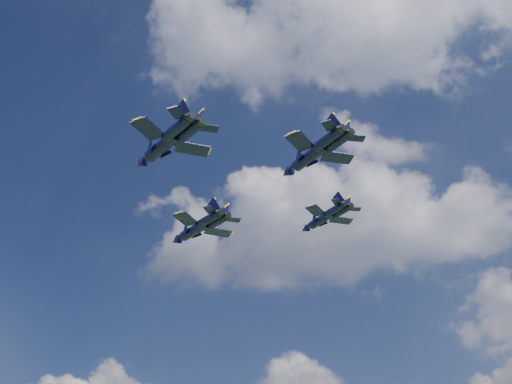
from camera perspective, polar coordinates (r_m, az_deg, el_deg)
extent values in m
cylinder|color=black|center=(124.05, -5.43, -3.36)|extent=(9.41, 6.78, 1.96)
cone|color=black|center=(128.65, -7.14, -4.33)|extent=(3.39, 3.06, 1.85)
ellipsoid|color=brown|center=(126.93, -6.40, -3.68)|extent=(3.22, 2.54, 0.89)
cube|color=black|center=(120.48, -6.28, -2.40)|extent=(3.61, 5.41, 0.20)
cube|color=black|center=(124.60, -3.38, -3.59)|extent=(5.72, 5.27, 0.20)
cube|color=black|center=(116.96, -4.16, -1.57)|extent=(1.79, 2.71, 0.15)
cube|color=black|center=(120.04, -2.04, -2.47)|extent=(3.09, 2.74, 0.15)
cube|color=black|center=(119.19, -3.78, -1.35)|extent=(3.12, 1.86, 3.28)
cube|color=black|center=(120.48, -2.89, -1.73)|extent=(2.43, 2.34, 3.28)
cylinder|color=black|center=(102.04, -8.29, 4.09)|extent=(9.69, 7.42, 2.06)
cone|color=black|center=(106.86, -10.20, 2.48)|extent=(3.55, 3.26, 1.94)
ellipsoid|color=brown|center=(105.11, -9.37, 3.44)|extent=(3.34, 2.75, 0.94)
cube|color=black|center=(98.82, -9.59, 5.55)|extent=(3.98, 5.75, 0.21)
cube|color=black|center=(102.18, -5.66, 3.83)|extent=(6.01, 5.41, 0.21)
cube|color=black|center=(95.06, -7.09, 7.02)|extent=(1.98, 2.90, 0.16)
cube|color=black|center=(97.59, -4.18, 5.67)|extent=(3.22, 2.81, 0.16)
cube|color=black|center=(97.35, -6.49, 7.10)|extent=(3.22, 1.97, 3.44)
cube|color=black|center=(98.41, -5.27, 6.54)|extent=(2.44, 2.54, 3.44)
cylinder|color=black|center=(120.72, 5.90, -2.42)|extent=(7.25, 6.05, 1.58)
cone|color=black|center=(124.05, 4.35, -3.35)|extent=(2.72, 2.57, 1.49)
ellipsoid|color=brown|center=(122.83, 5.00, -2.76)|extent=(2.52, 2.21, 0.72)
cube|color=black|center=(117.72, 5.31, -1.65)|extent=(3.27, 4.50, 0.16)
cube|color=black|center=(121.53, 7.57, -2.52)|extent=(4.64, 4.03, 0.16)
cube|color=black|center=(115.31, 7.14, -0.84)|extent=(1.64, 2.29, 0.12)
cube|color=black|center=(118.12, 8.78, -1.51)|extent=(2.47, 2.08, 0.12)
cube|color=black|center=(117.16, 7.35, -0.66)|extent=(2.42, 1.53, 2.65)
cube|color=black|center=(118.34, 8.04, -0.94)|extent=(1.77, 2.06, 2.65)
cylinder|color=black|center=(98.95, 4.85, 3.22)|extent=(8.39, 7.17, 1.85)
cone|color=black|center=(102.76, 2.75, 1.68)|extent=(3.17, 3.02, 1.74)
ellipsoid|color=brown|center=(101.41, 3.62, 2.59)|extent=(2.93, 2.61, 0.84)
cube|color=black|center=(95.72, 3.91, 4.51)|extent=(3.88, 5.28, 0.18)
cube|color=black|center=(99.76, 7.24, 3.06)|extent=(5.42, 4.66, 0.18)
cube|color=black|center=(92.99, 6.50, 5.89)|extent=(1.95, 2.70, 0.14)
cube|color=black|center=(96.01, 8.92, 4.75)|extent=(2.87, 2.40, 0.14)
cube|color=black|center=(95.18, 6.83, 6.01)|extent=(2.81, 1.79, 3.09)
cube|color=black|center=(96.44, 7.85, 5.52)|extent=(2.03, 2.44, 3.09)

